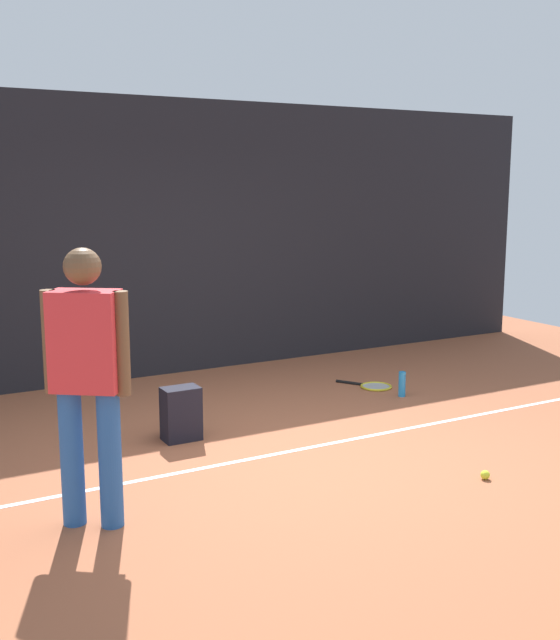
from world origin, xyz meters
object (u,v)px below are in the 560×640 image
object	(u,v)px
tennis_ball_near_player	(485,475)
backpack	(180,414)
water_bottle	(402,384)
tennis_racket	(373,386)
tennis_player	(87,371)

from	to	relation	value
tennis_ball_near_player	backpack	bearing A→B (deg)	129.90
water_bottle	tennis_ball_near_player	bearing A→B (deg)	-112.35
tennis_racket	tennis_ball_near_player	size ratio (longest dim) A/B	9.32
tennis_racket	backpack	world-z (taller)	backpack
backpack	water_bottle	world-z (taller)	backpack
tennis_ball_near_player	water_bottle	distance (m)	2.16
tennis_racket	tennis_ball_near_player	bearing A→B (deg)	-49.44
backpack	water_bottle	distance (m)	2.38
tennis_player	water_bottle	bearing A→B (deg)	-122.30
tennis_player	tennis_ball_near_player	world-z (taller)	tennis_player
tennis_racket	backpack	size ratio (longest dim) A/B	1.40
tennis_player	backpack	xyz separation A→B (m)	(1.07, 1.23, -0.76)
tennis_ball_near_player	water_bottle	xyz separation A→B (m)	(0.82, 2.00, 0.09)
tennis_player	backpack	size ratio (longest dim) A/B	3.86
tennis_player	water_bottle	size ratio (longest dim) A/B	6.85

